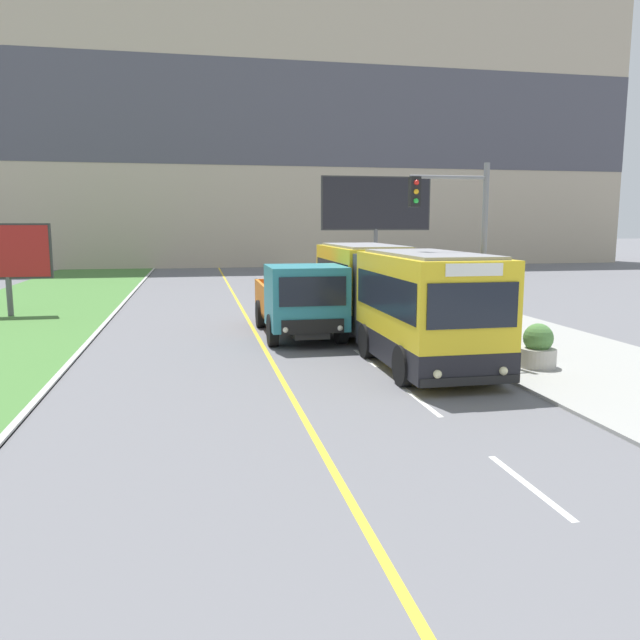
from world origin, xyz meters
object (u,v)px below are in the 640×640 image
(dump_truck, at_px, (302,302))
(planter_round_second, at_px, (480,327))
(billboard_large, at_px, (376,206))
(traffic_light_mast, at_px, (462,237))
(planter_round_near, at_px, (538,348))
(billboard_small, at_px, (6,253))
(city_bus, at_px, (391,297))

(dump_truck, height_order, planter_round_second, dump_truck)
(planter_round_second, bearing_deg, billboard_large, 85.45)
(dump_truck, distance_m, traffic_light_mast, 6.19)
(billboard_large, relative_size, planter_round_near, 5.58)
(dump_truck, distance_m, planter_round_near, 7.90)
(dump_truck, bearing_deg, billboard_small, 145.39)
(dump_truck, relative_size, planter_round_near, 5.55)
(billboard_small, bearing_deg, planter_round_second, -30.01)
(billboard_large, bearing_deg, dump_truck, -115.15)
(traffic_light_mast, bearing_deg, city_bus, 115.31)
(billboard_small, height_order, planter_round_second, billboard_small)
(city_bus, bearing_deg, billboard_small, 145.01)
(billboard_large, xyz_separation_m, planter_round_near, (-1.43, -20.34, -4.31))
(city_bus, relative_size, dump_truck, 1.83)
(city_bus, relative_size, traffic_light_mast, 2.17)
(city_bus, distance_m, billboard_small, 16.88)
(billboard_large, bearing_deg, city_bus, -104.74)
(city_bus, distance_m, planter_round_near, 4.89)
(planter_round_second, bearing_deg, city_bus, 178.84)
(planter_round_near, height_order, planter_round_second, planter_round_near)
(traffic_light_mast, relative_size, planter_round_near, 4.68)
(billboard_small, relative_size, planter_round_second, 3.51)
(dump_truck, bearing_deg, billboard_large, 64.85)
(planter_round_near, xyz_separation_m, planter_round_second, (0.11, 3.73, -0.03))
(billboard_small, relative_size, planter_round_near, 3.31)
(billboard_small, height_order, planter_round_near, billboard_small)
(traffic_light_mast, distance_m, planter_round_second, 4.27)
(planter_round_second, bearing_deg, planter_round_near, -91.69)
(planter_round_near, bearing_deg, billboard_large, 85.97)
(city_bus, xyz_separation_m, planter_round_second, (3.03, -0.06, -1.03))
(planter_round_second, bearing_deg, billboard_small, 149.99)
(traffic_light_mast, relative_size, billboard_small, 1.41)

